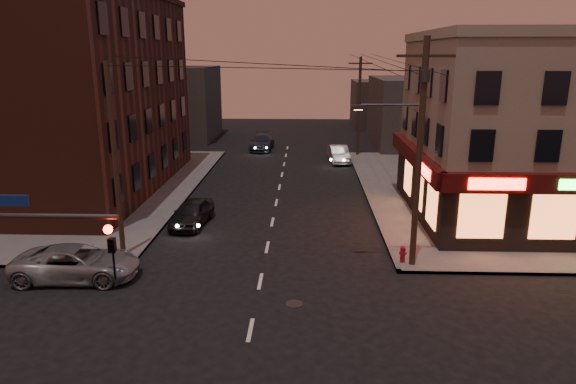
{
  "coord_description": "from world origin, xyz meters",
  "views": [
    {
      "loc": [
        1.9,
        -16.15,
        9.47
      ],
      "look_at": [
        1.09,
        6.91,
        3.2
      ],
      "focal_mm": 32.0,
      "sensor_mm": 36.0,
      "label": 1
    }
  ],
  "objects_px": {
    "suv_cross": "(77,263)",
    "fire_hydrant": "(403,253)",
    "sedan_mid": "(339,154)",
    "sedan_far": "(262,142)",
    "sedan_near": "(192,213)"
  },
  "relations": [
    {
      "from": "suv_cross",
      "to": "sedan_far",
      "type": "bearing_deg",
      "value": -12.04
    },
    {
      "from": "sedan_near",
      "to": "sedan_far",
      "type": "height_order",
      "value": "sedan_far"
    },
    {
      "from": "suv_cross",
      "to": "sedan_near",
      "type": "bearing_deg",
      "value": -27.1
    },
    {
      "from": "suv_cross",
      "to": "fire_hydrant",
      "type": "xyz_separation_m",
      "value": [
        14.33,
        2.0,
        -0.16
      ]
    },
    {
      "from": "sedan_near",
      "to": "sedan_mid",
      "type": "distance_m",
      "value": 20.06
    },
    {
      "from": "sedan_far",
      "to": "suv_cross",
      "type": "bearing_deg",
      "value": -97.41
    },
    {
      "from": "suv_cross",
      "to": "sedan_mid",
      "type": "xyz_separation_m",
      "value": [
        12.76,
        25.08,
        0.0
      ]
    },
    {
      "from": "suv_cross",
      "to": "fire_hydrant",
      "type": "height_order",
      "value": "suv_cross"
    },
    {
      "from": "sedan_mid",
      "to": "fire_hydrant",
      "type": "relative_size",
      "value": 5.68
    },
    {
      "from": "sedan_near",
      "to": "sedan_far",
      "type": "xyz_separation_m",
      "value": [
        1.97,
        23.61,
        0.04
      ]
    },
    {
      "from": "sedan_near",
      "to": "sedan_far",
      "type": "relative_size",
      "value": 0.81
    },
    {
      "from": "sedan_far",
      "to": "fire_hydrant",
      "type": "height_order",
      "value": "sedan_far"
    },
    {
      "from": "sedan_near",
      "to": "fire_hydrant",
      "type": "relative_size",
      "value": 5.37
    },
    {
      "from": "sedan_mid",
      "to": "sedan_far",
      "type": "height_order",
      "value": "sedan_far"
    },
    {
      "from": "suv_cross",
      "to": "fire_hydrant",
      "type": "distance_m",
      "value": 14.47
    }
  ]
}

